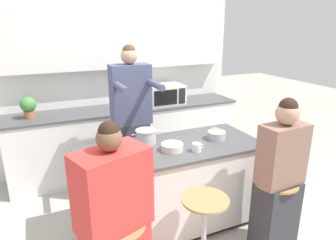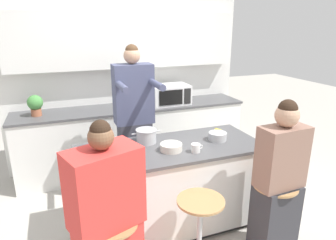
{
  "view_description": "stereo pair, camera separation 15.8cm",
  "coord_description": "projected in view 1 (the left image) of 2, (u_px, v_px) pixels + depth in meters",
  "views": [
    {
      "loc": [
        -1.13,
        -2.46,
        2.03
      ],
      "look_at": [
        0.0,
        0.08,
        1.14
      ],
      "focal_mm": 32.0,
      "sensor_mm": 36.0,
      "label": 1
    },
    {
      "loc": [
        -0.99,
        -2.52,
        2.03
      ],
      "look_at": [
        0.0,
        0.08,
        1.14
      ],
      "focal_mm": 32.0,
      "sensor_mm": 36.0,
      "label": 2
    }
  ],
  "objects": [
    {
      "name": "ground_plane",
      "position": [
        171.0,
        224.0,
        3.2
      ],
      "size": [
        16.0,
        16.0,
        0.0
      ],
      "primitive_type": "plane",
      "color": "#B2ADA3"
    },
    {
      "name": "wall_back",
      "position": [
        120.0,
        61.0,
        4.23
      ],
      "size": [
        3.45,
        0.22,
        2.7
      ],
      "color": "silver",
      "rests_on": "ground_plane"
    },
    {
      "name": "back_counter",
      "position": [
        129.0,
        138.0,
        4.31
      ],
      "size": [
        3.21,
        0.6,
        0.94
      ],
      "color": "white",
      "rests_on": "ground_plane"
    },
    {
      "name": "kitchen_island",
      "position": [
        171.0,
        186.0,
        3.06
      ],
      "size": [
        1.81,
        0.78,
        0.89
      ],
      "color": "black",
      "rests_on": "ground_plane"
    },
    {
      "name": "bar_stool_center",
      "position": [
        204.0,
        230.0,
        2.5
      ],
      "size": [
        0.39,
        0.39,
        0.69
      ],
      "color": "tan",
      "rests_on": "ground_plane"
    },
    {
      "name": "bar_stool_rightmost",
      "position": [
        273.0,
        210.0,
        2.77
      ],
      "size": [
        0.39,
        0.39,
        0.69
      ],
      "color": "tan",
      "rests_on": "ground_plane"
    },
    {
      "name": "person_cooking",
      "position": [
        132.0,
        127.0,
        3.42
      ],
      "size": [
        0.43,
        0.59,
        1.84
      ],
      "rotation": [
        0.0,
        0.0,
        0.0
      ],
      "color": "#383842",
      "rests_on": "ground_plane"
    },
    {
      "name": "person_wrapped_blanket",
      "position": [
        115.0,
        227.0,
        2.09
      ],
      "size": [
        0.55,
        0.43,
        1.46
      ],
      "rotation": [
        0.0,
        0.0,
        0.33
      ],
      "color": "red",
      "rests_on": "ground_plane"
    },
    {
      "name": "person_seated_near",
      "position": [
        279.0,
        184.0,
        2.67
      ],
      "size": [
        0.42,
        0.28,
        1.46
      ],
      "rotation": [
        0.0,
        0.0,
        0.05
      ],
      "color": "#333338",
      "rests_on": "ground_plane"
    },
    {
      "name": "cooking_pot",
      "position": [
        146.0,
        136.0,
        2.99
      ],
      "size": [
        0.3,
        0.21,
        0.14
      ],
      "color": "#B7BABC",
      "rests_on": "kitchen_island"
    },
    {
      "name": "fruit_bowl",
      "position": [
        172.0,
        147.0,
        2.82
      ],
      "size": [
        0.21,
        0.21,
        0.07
      ],
      "color": "silver",
      "rests_on": "kitchen_island"
    },
    {
      "name": "mixing_bowl_steel",
      "position": [
        216.0,
        135.0,
        3.1
      ],
      "size": [
        0.19,
        0.19,
        0.08
      ],
      "color": "#B7BABC",
      "rests_on": "kitchen_island"
    },
    {
      "name": "coffee_cup_near",
      "position": [
        197.0,
        147.0,
        2.8
      ],
      "size": [
        0.12,
        0.09,
        0.08
      ],
      "color": "white",
      "rests_on": "kitchen_island"
    },
    {
      "name": "banana_bunch",
      "position": [
        215.0,
        130.0,
        3.34
      ],
      "size": [
        0.14,
        0.1,
        0.05
      ],
      "color": "yellow",
      "rests_on": "kitchen_island"
    },
    {
      "name": "juice_carton",
      "position": [
        110.0,
        145.0,
        2.73
      ],
      "size": [
        0.07,
        0.07,
        0.18
      ],
      "color": "#7A428E",
      "rests_on": "kitchen_island"
    },
    {
      "name": "microwave",
      "position": [
        164.0,
        95.0,
        4.3
      ],
      "size": [
        0.55,
        0.38,
        0.27
      ],
      "color": "white",
      "rests_on": "back_counter"
    },
    {
      "name": "potted_plant",
      "position": [
        28.0,
        106.0,
        3.63
      ],
      "size": [
        0.19,
        0.19,
        0.27
      ],
      "color": "#A86042",
      "rests_on": "back_counter"
    }
  ]
}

